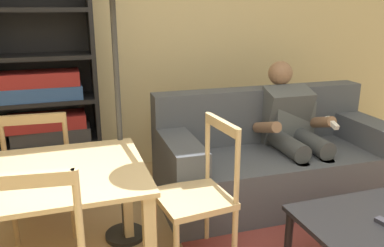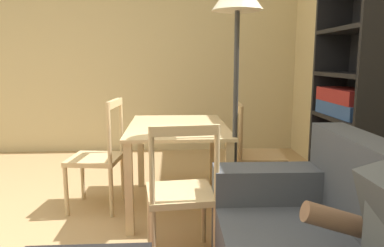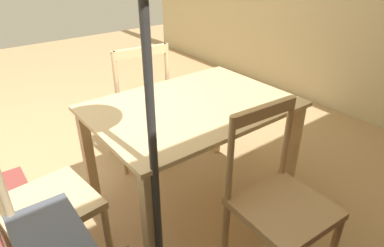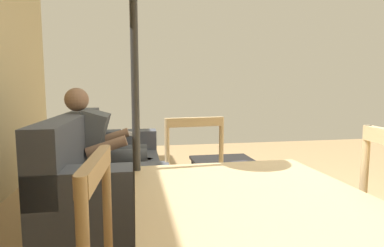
% 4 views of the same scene
% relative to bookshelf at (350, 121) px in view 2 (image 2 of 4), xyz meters
% --- Properties ---
extents(wall_side, '(0.12, 5.26, 2.80)m').
position_rel_bookshelf_xyz_m(wall_side, '(-2.16, -2.38, 0.64)').
color(wall_side, '#C8B586').
rests_on(wall_side, ground_plane).
extents(bookshelf, '(0.88, 0.36, 1.94)m').
position_rel_bookshelf_xyz_m(bookshelf, '(0.00, 0.00, 0.00)').
color(bookshelf, black).
rests_on(bookshelf, ground_plane).
extents(dining_table, '(1.18, 0.84, 0.73)m').
position_rel_bookshelf_xyz_m(dining_table, '(-0.02, -1.52, -0.14)').
color(dining_table, '#D1B27F').
rests_on(dining_table, ground_plane).
extents(dining_chair_near_wall, '(0.44, 0.44, 0.91)m').
position_rel_bookshelf_xyz_m(dining_chair_near_wall, '(-0.02, -0.83, -0.30)').
color(dining_chair_near_wall, tan).
rests_on(dining_chair_near_wall, ground_plane).
extents(dining_chair_facing_couch, '(0.46, 0.46, 0.92)m').
position_rel_bookshelf_xyz_m(dining_chair_facing_couch, '(0.90, -1.52, -0.30)').
color(dining_chair_facing_couch, '#D1B27F').
rests_on(dining_chair_facing_couch, ground_plane).
extents(dining_chair_by_doorway, '(0.47, 0.47, 0.96)m').
position_rel_bookshelf_xyz_m(dining_chair_by_doorway, '(-0.02, -2.21, -0.30)').
color(dining_chair_by_doorway, '#D1B27F').
rests_on(dining_chair_by_doorway, ground_plane).
extents(floor_lamp, '(0.36, 0.36, 1.86)m').
position_rel_bookshelf_xyz_m(floor_lamp, '(0.49, -1.11, 0.82)').
color(floor_lamp, black).
rests_on(floor_lamp, ground_plane).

